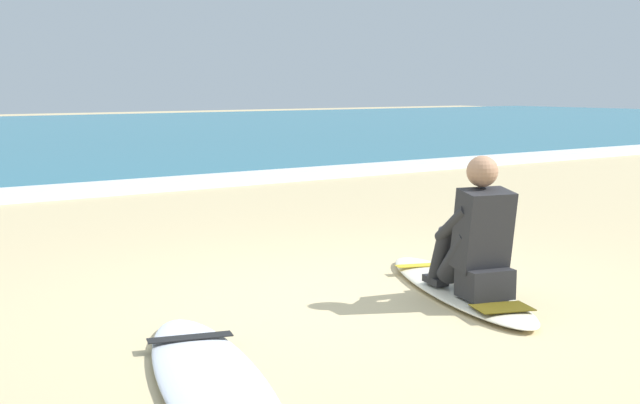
% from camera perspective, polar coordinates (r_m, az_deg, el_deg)
% --- Properties ---
extents(ground_plane, '(80.00, 80.00, 0.00)m').
position_cam_1_polar(ground_plane, '(5.75, 2.72, -6.89)').
color(ground_plane, '#CCB584').
extents(breaking_foam, '(80.00, 0.90, 0.11)m').
position_cam_1_polar(breaking_foam, '(11.71, -17.71, 0.67)').
color(breaking_foam, white).
rests_on(breaking_foam, ground).
extents(surfboard_main, '(1.24, 2.22, 0.08)m').
position_cam_1_polar(surfboard_main, '(6.07, 9.43, -5.84)').
color(surfboard_main, '#EFE5C6').
rests_on(surfboard_main, ground).
extents(surfer_seated, '(0.49, 0.76, 0.95)m').
position_cam_1_polar(surfer_seated, '(5.70, 10.72, -2.67)').
color(surfer_seated, '#232326').
rests_on(surfer_seated, surfboard_main).
extents(surfboard_spare_near, '(1.15, 2.35, 0.08)m').
position_cam_1_polar(surfboard_spare_near, '(4.19, -7.42, -12.21)').
color(surfboard_spare_near, silver).
rests_on(surfboard_spare_near, ground).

